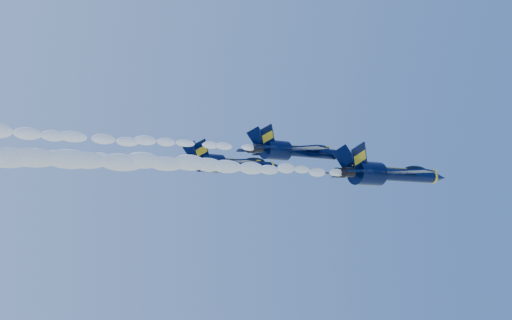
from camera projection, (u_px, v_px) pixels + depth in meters
jet_lead at (389, 174)px, 91.38m from camera, size 19.67×16.13×7.31m
smoke_trail_jet_lead at (171, 164)px, 72.55m from camera, size 47.01×2.35×2.11m
jet_second at (295, 151)px, 88.12m from camera, size 15.58×12.78×5.79m
smoke_trail_jet_second at (59, 135)px, 70.33m from camera, size 47.01×1.86×1.67m
jet_third at (230, 164)px, 92.94m from camera, size 15.52×12.73×5.77m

